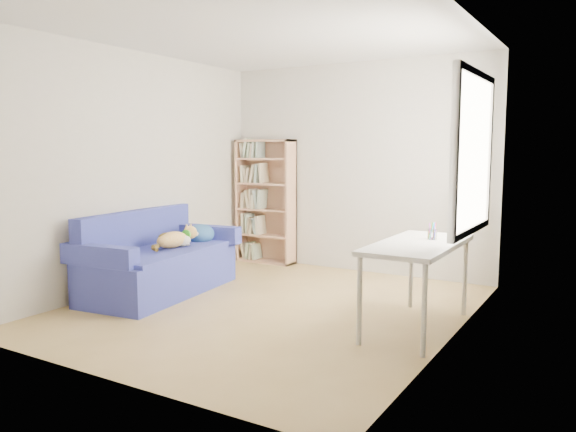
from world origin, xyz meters
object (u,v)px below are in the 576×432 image
Objects in this scene: sofa at (159,262)px; bookshelf at (266,206)px; desk at (418,250)px; pen_cup at (432,233)px.

sofa is 2.01m from bookshelf.
bookshelf is at bearing 80.71° from sofa.
sofa is at bearing -92.83° from bookshelf.
pen_cup reaches higher than desk.
pen_cup is at bearing 2.11° from sofa.
bookshelf is (0.10, 1.96, 0.44)m from sofa.
sofa is 11.98× the size of pen_cup.
bookshelf is 1.24× the size of desk.
sofa is 2.80m from desk.
bookshelf is at bearing 146.80° from desk.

